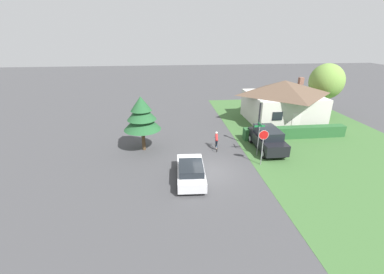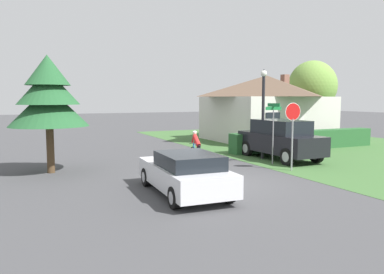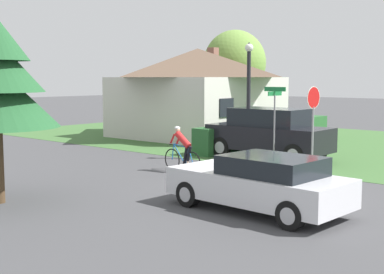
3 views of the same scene
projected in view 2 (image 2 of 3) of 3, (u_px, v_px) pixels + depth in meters
name	position (u px, v px, depth m)	size (l,w,h in m)	color
ground_plane	(214.00, 183.00, 13.76)	(140.00, 140.00, 0.00)	#424244
grass_verge_right	(353.00, 151.00, 22.24)	(16.00, 36.00, 0.01)	#3D6633
cottage_house	(266.00, 107.00, 27.94)	(8.39, 7.75, 5.00)	beige
hedge_row	(305.00, 140.00, 23.06)	(10.40, 0.90, 1.15)	#285B2D
sedan_left_lane	(185.00, 173.00, 12.12)	(2.13, 4.55, 1.39)	silver
cyclist	(196.00, 148.00, 17.88)	(0.44, 1.82, 1.58)	black
parked_suv_right	(280.00, 139.00, 19.19)	(2.04, 4.95, 2.02)	black
stop_sign	(293.00, 122.00, 15.97)	(0.76, 0.08, 2.93)	gray
street_lamp	(263.00, 106.00, 19.13)	(0.32, 0.32, 4.60)	black
street_name_sign	(273.00, 122.00, 17.65)	(0.90, 0.90, 2.89)	gray
conifer_tall_near	(48.00, 96.00, 15.40)	(3.22, 3.22, 4.90)	#4C3823
deciduous_tree_right	(312.00, 86.00, 32.46)	(4.16, 4.16, 6.40)	#4C3823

